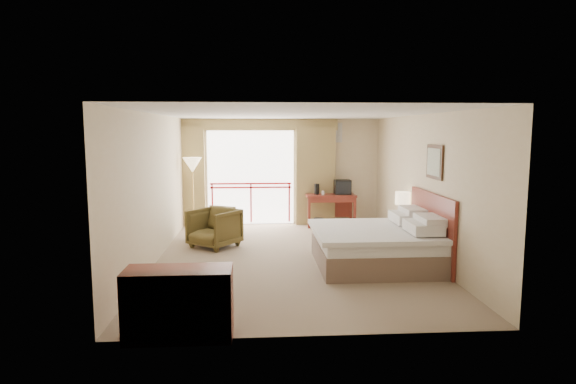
{
  "coord_description": "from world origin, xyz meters",
  "views": [
    {
      "loc": [
        -0.65,
        -8.85,
        2.38
      ],
      "look_at": [
        -0.04,
        0.4,
        1.21
      ],
      "focal_mm": 30.0,
      "sensor_mm": 36.0,
      "label": 1
    }
  ],
  "objects": [
    {
      "name": "curtain_right",
      "position": [
        0.85,
        3.35,
        1.25
      ],
      "size": [
        1.0,
        0.26,
        2.5
      ],
      "primitive_type": "cube",
      "color": "olive",
      "rests_on": "wall_back"
    },
    {
      "name": "headboard",
      "position": [
        2.46,
        -0.6,
        0.65
      ],
      "size": [
        0.06,
        2.1,
        1.3
      ],
      "primitive_type": "cube",
      "color": "maroon",
      "rests_on": "wall_right"
    },
    {
      "name": "coffee_maker",
      "position": [
        0.86,
        3.04,
        0.94
      ],
      "size": [
        0.13,
        0.13,
        0.27
      ],
      "primitive_type": "cylinder",
      "rotation": [
        0.0,
        0.0,
        0.04
      ],
      "color": "black",
      "rests_on": "desk"
    },
    {
      "name": "nightstand",
      "position": [
        2.37,
        0.76,
        0.28
      ],
      "size": [
        0.42,
        0.49,
        0.57
      ],
      "primitive_type": "cube",
      "rotation": [
        0.0,
        0.0,
        0.04
      ],
      "color": "maroon",
      "rests_on": "floor"
    },
    {
      "name": "floor_lamp",
      "position": [
        -2.18,
        2.76,
        1.52
      ],
      "size": [
        0.45,
        0.45,
        1.76
      ],
      "rotation": [
        0.0,
        0.0,
        -0.3
      ],
      "color": "tan",
      "rests_on": "floor"
    },
    {
      "name": "dresser",
      "position": [
        -1.56,
        -3.44,
        0.41
      ],
      "size": [
        1.23,
        0.52,
        0.82
      ],
      "rotation": [
        0.0,
        0.0,
        0.02
      ],
      "color": "maroon",
      "rests_on": "floor"
    },
    {
      "name": "phone",
      "position": [
        2.32,
        0.61,
        0.61
      ],
      "size": [
        0.22,
        0.19,
        0.08
      ],
      "primitive_type": "cube",
      "rotation": [
        0.0,
        0.0,
        0.36
      ],
      "color": "black",
      "rests_on": "nightstand"
    },
    {
      "name": "table_lamp",
      "position": [
        2.37,
        0.81,
        1.0
      ],
      "size": [
        0.32,
        0.32,
        0.56
      ],
      "rotation": [
        0.0,
        0.0,
        -0.19
      ],
      "color": "tan",
      "rests_on": "nightstand"
    },
    {
      "name": "balcony_railing",
      "position": [
        -0.8,
        3.46,
        0.81
      ],
      "size": [
        2.09,
        0.03,
        1.02
      ],
      "color": "#B30F14",
      "rests_on": "wall_back"
    },
    {
      "name": "floor",
      "position": [
        0.0,
        0.0,
        0.0
      ],
      "size": [
        7.0,
        7.0,
        0.0
      ],
      "primitive_type": "plane",
      "color": "gray",
      "rests_on": "ground"
    },
    {
      "name": "wall_front",
      "position": [
        0.0,
        -3.5,
        1.35
      ],
      "size": [
        5.0,
        0.0,
        5.0
      ],
      "primitive_type": "plane",
      "rotation": [
        -1.57,
        0.0,
        0.0
      ],
      "color": "beige",
      "rests_on": "ground"
    },
    {
      "name": "framed_art",
      "position": [
        2.47,
        -0.6,
        1.85
      ],
      "size": [
        0.04,
        0.72,
        0.6
      ],
      "color": "black",
      "rests_on": "wall_right"
    },
    {
      "name": "side_table",
      "position": [
        -1.81,
        1.66,
        0.33
      ],
      "size": [
        0.44,
        0.44,
        0.48
      ],
      "rotation": [
        0.0,
        0.0,
        0.2
      ],
      "color": "black",
      "rests_on": "floor"
    },
    {
      "name": "wall_left",
      "position": [
        -2.5,
        0.0,
        1.35
      ],
      "size": [
        0.0,
        7.0,
        7.0
      ],
      "primitive_type": "plane",
      "rotation": [
        1.57,
        0.0,
        1.57
      ],
      "color": "beige",
      "rests_on": "ground"
    },
    {
      "name": "desk",
      "position": [
        1.21,
        3.09,
        0.63
      ],
      "size": [
        1.24,
        0.6,
        0.81
      ],
      "rotation": [
        0.0,
        0.0,
        0.07
      ],
      "color": "maroon",
      "rests_on": "floor"
    },
    {
      "name": "valance",
      "position": [
        -0.8,
        3.38,
        2.55
      ],
      "size": [
        4.4,
        0.22,
        0.28
      ],
      "primitive_type": "cube",
      "color": "olive",
      "rests_on": "wall_back"
    },
    {
      "name": "wall_back",
      "position": [
        0.0,
        3.5,
        1.35
      ],
      "size": [
        5.0,
        0.0,
        5.0
      ],
      "primitive_type": "plane",
      "rotation": [
        1.57,
        0.0,
        0.0
      ],
      "color": "beige",
      "rests_on": "ground"
    },
    {
      "name": "curtain_left",
      "position": [
        -2.45,
        3.35,
        1.25
      ],
      "size": [
        1.0,
        0.26,
        2.5
      ],
      "primitive_type": "cube",
      "color": "olive",
      "rests_on": "wall_back"
    },
    {
      "name": "hvac_vent",
      "position": [
        1.3,
        3.47,
        2.35
      ],
      "size": [
        0.5,
        0.04,
        0.5
      ],
      "primitive_type": "cube",
      "color": "silver",
      "rests_on": "wall_back"
    },
    {
      "name": "wastebasket",
      "position": [
        0.85,
        2.57,
        0.15
      ],
      "size": [
        0.27,
        0.27,
        0.29
      ],
      "primitive_type": "cylinder",
      "rotation": [
        0.0,
        0.0,
        0.16
      ],
      "color": "black",
      "rests_on": "floor"
    },
    {
      "name": "balcony_door",
      "position": [
        -0.8,
        3.48,
        1.2
      ],
      "size": [
        2.4,
        0.0,
        2.4
      ],
      "primitive_type": "plane",
      "rotation": [
        1.57,
        0.0,
        0.0
      ],
      "color": "white",
      "rests_on": "wall_back"
    },
    {
      "name": "ceiling",
      "position": [
        0.0,
        0.0,
        2.7
      ],
      "size": [
        7.0,
        7.0,
        0.0
      ],
      "primitive_type": "plane",
      "rotation": [
        3.14,
        0.0,
        0.0
      ],
      "color": "white",
      "rests_on": "wall_back"
    },
    {
      "name": "cup",
      "position": [
        1.01,
        2.99,
        0.86
      ],
      "size": [
        0.08,
        0.08,
        0.1
      ],
      "primitive_type": "cylinder",
      "rotation": [
        0.0,
        0.0,
        -0.12
      ],
      "color": "white",
      "rests_on": "desk"
    },
    {
      "name": "book",
      "position": [
        -1.81,
        1.66,
        0.48
      ],
      "size": [
        0.24,
        0.27,
        0.02
      ],
      "primitive_type": "imported",
      "rotation": [
        0.0,
        0.0,
        0.43
      ],
      "color": "white",
      "rests_on": "side_table"
    },
    {
      "name": "tv",
      "position": [
        1.51,
        3.03,
        0.99
      ],
      "size": [
        0.4,
        0.32,
        0.37
      ],
      "rotation": [
        0.0,
        0.0,
        0.13
      ],
      "color": "black",
      "rests_on": "desk"
    },
    {
      "name": "armchair_far",
      "position": [
        -1.62,
        2.18,
        0.0
      ],
      "size": [
        0.95,
        0.94,
        0.65
      ],
      "primitive_type": "imported",
      "rotation": [
        0.0,
        0.0,
        -2.03
      ],
      "color": "#443818",
      "rests_on": "floor"
    },
    {
      "name": "bed",
      "position": [
        1.5,
        -0.6,
        0.38
      ],
      "size": [
        2.13,
        2.06,
        0.97
      ],
      "color": "brown",
      "rests_on": "floor"
    },
    {
      "name": "armchair_near",
      "position": [
        -1.53,
        0.99,
        0.0
      ],
      "size": [
        1.21,
        1.22,
        0.8
      ],
      "primitive_type": "imported",
      "rotation": [
        0.0,
        0.0,
        -0.65
      ],
      "color": "#443818",
      "rests_on": "floor"
    },
    {
      "name": "wall_right",
      "position": [
        2.5,
        0.0,
        1.35
      ],
      "size": [
        0.0,
        7.0,
        7.0
      ],
      "primitive_type": "plane",
      "rotation": [
        1.57,
        0.0,
        -1.57
      ],
      "color": "beige",
      "rests_on": "ground"
    }
  ]
}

